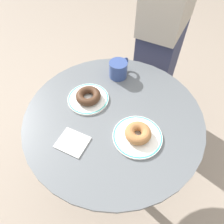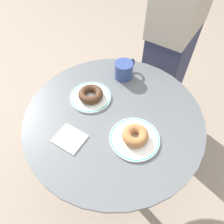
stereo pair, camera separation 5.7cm
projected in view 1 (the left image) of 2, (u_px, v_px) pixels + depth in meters
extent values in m
cube|color=gray|center=(113.00, 176.00, 1.50)|extent=(7.00, 7.00, 0.02)
cylinder|color=#565B60|center=(114.00, 116.00, 0.92)|extent=(0.80, 0.80, 0.02)
cylinder|color=#565B60|center=(113.00, 152.00, 1.20)|extent=(0.06, 0.06, 0.69)
cylinder|color=#565B60|center=(113.00, 175.00, 1.48)|extent=(0.43, 0.43, 0.03)
cylinder|color=white|center=(88.00, 99.00, 0.97)|extent=(0.19, 0.19, 0.01)
torus|color=#38B2A8|center=(88.00, 98.00, 0.96)|extent=(0.19, 0.19, 0.01)
cylinder|color=white|center=(137.00, 137.00, 0.84)|extent=(0.20, 0.20, 0.01)
torus|color=#38B2A8|center=(137.00, 136.00, 0.84)|extent=(0.20, 0.20, 0.01)
torus|color=#422819|center=(88.00, 96.00, 0.95)|extent=(0.12, 0.12, 0.04)
torus|color=#A36B3D|center=(138.00, 133.00, 0.82)|extent=(0.15, 0.15, 0.04)
cube|color=white|center=(73.00, 142.00, 0.83)|extent=(0.14, 0.13, 0.01)
cylinder|color=#334784|center=(118.00, 69.00, 1.04)|extent=(0.09, 0.09, 0.09)
torus|color=#334784|center=(124.00, 64.00, 1.06)|extent=(0.02, 0.07, 0.07)
cube|color=#2D3351|center=(154.00, 78.00, 1.52)|extent=(0.31, 0.39, 0.82)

